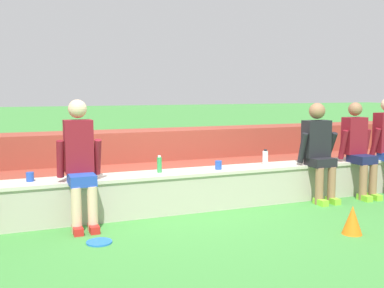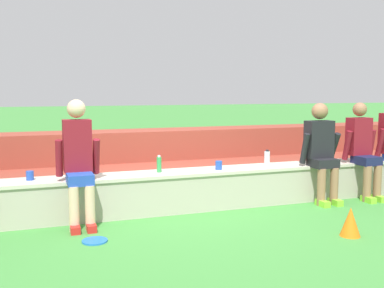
% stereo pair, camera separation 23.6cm
% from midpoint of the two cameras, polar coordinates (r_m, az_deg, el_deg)
% --- Properties ---
extents(ground_plane, '(80.00, 80.00, 0.00)m').
position_cam_midpoint_polar(ground_plane, '(5.79, 0.95, -8.67)').
color(ground_plane, '#428E3D').
extents(stone_seating_wall, '(8.62, 0.49, 0.50)m').
position_cam_midpoint_polar(stone_seating_wall, '(5.93, 0.19, -5.63)').
color(stone_seating_wall, '#B7AF9E').
rests_on(stone_seating_wall, ground).
extents(brick_bleachers, '(10.99, 1.34, 0.91)m').
position_cam_midpoint_polar(brick_bleachers, '(7.09, -3.31, -2.67)').
color(brick_bleachers, brown).
rests_on(brick_bleachers, ground).
extents(person_center, '(0.49, 0.58, 1.43)m').
position_cam_midpoint_polar(person_center, '(5.30, -12.67, -1.94)').
color(person_center, beige).
rests_on(person_center, ground).
extents(person_right_of_center, '(0.55, 0.49, 1.36)m').
position_cam_midpoint_polar(person_right_of_center, '(6.52, 16.77, -0.62)').
color(person_right_of_center, '#996B4C').
rests_on(person_right_of_center, ground).
extents(person_far_right, '(0.50, 0.57, 1.36)m').
position_cam_midpoint_polar(person_far_right, '(6.98, 21.36, -0.50)').
color(person_far_right, '#996B4C').
rests_on(person_far_right, ground).
extents(water_bottle_mid_right, '(0.08, 0.08, 0.21)m').
position_cam_midpoint_polar(water_bottle_mid_right, '(6.43, 10.34, -1.72)').
color(water_bottle_mid_right, silver).
rests_on(water_bottle_mid_right, stone_seating_wall).
extents(water_bottle_near_right, '(0.06, 0.06, 0.22)m').
position_cam_midpoint_polar(water_bottle_near_right, '(5.79, -2.94, -2.54)').
color(water_bottle_near_right, green).
rests_on(water_bottle_near_right, stone_seating_wall).
extents(plastic_cup_right_end, '(0.09, 0.09, 0.11)m').
position_cam_midpoint_polar(plastic_cup_right_end, '(5.57, -18.33, -3.75)').
color(plastic_cup_right_end, blue).
rests_on(plastic_cup_right_end, stone_seating_wall).
extents(plastic_cup_left_end, '(0.09, 0.09, 0.11)m').
position_cam_midpoint_polar(plastic_cup_left_end, '(6.00, 4.47, -2.65)').
color(plastic_cup_left_end, blue).
rests_on(plastic_cup_left_end, stone_seating_wall).
extents(frisbee, '(0.26, 0.26, 0.02)m').
position_cam_midpoint_polar(frisbee, '(4.85, -10.59, -11.75)').
color(frisbee, blue).
rests_on(frisbee, ground).
extents(sports_cone, '(0.22, 0.22, 0.31)m').
position_cam_midpoint_polar(sports_cone, '(5.22, 20.32, -9.05)').
color(sports_cone, orange).
rests_on(sports_cone, ground).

